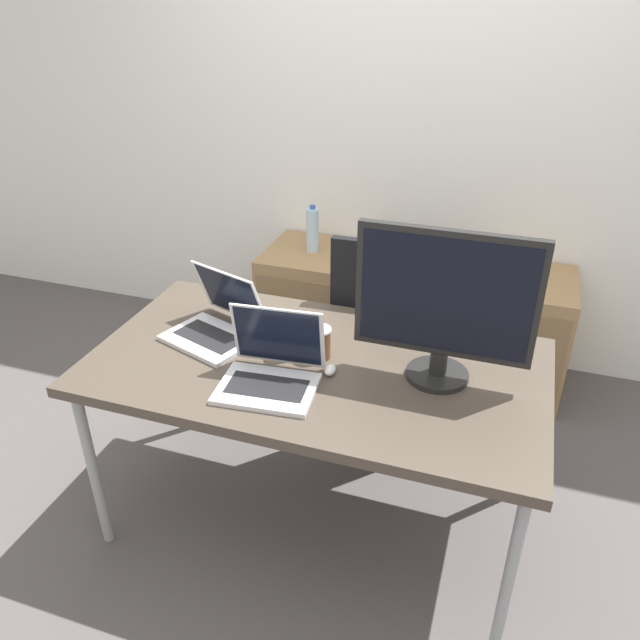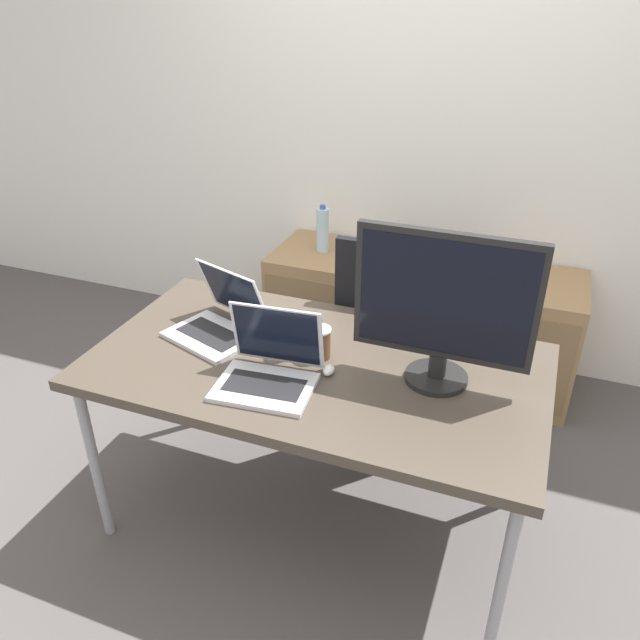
% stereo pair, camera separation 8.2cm
% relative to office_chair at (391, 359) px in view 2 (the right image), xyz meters
% --- Properties ---
extents(ground_plane, '(14.00, 14.00, 0.00)m').
position_rel_office_chair_xyz_m(ground_plane, '(-0.11, -0.70, -0.38)').
color(ground_plane, '#514C4C').
extents(wall_back, '(10.00, 0.05, 2.60)m').
position_rel_office_chair_xyz_m(wall_back, '(-0.11, 0.82, 0.92)').
color(wall_back, white).
rests_on(wall_back, ground_plane).
extents(desk, '(1.63, 0.88, 0.77)m').
position_rel_office_chair_xyz_m(desk, '(-0.11, -0.70, 0.34)').
color(desk, '#473D33').
rests_on(desk, ground_plane).
extents(office_chair, '(0.56, 0.57, 1.05)m').
position_rel_office_chair_xyz_m(office_chair, '(0.00, 0.00, 0.00)').
color(office_chair, '#232326').
rests_on(office_chair, ground_plane).
extents(cabinet_left, '(0.51, 0.51, 0.64)m').
position_rel_office_chair_xyz_m(cabinet_left, '(-0.55, 0.53, -0.06)').
color(cabinet_left, '#99754C').
rests_on(cabinet_left, ground_plane).
extents(cabinet_right, '(0.51, 0.51, 0.64)m').
position_rel_office_chair_xyz_m(cabinet_right, '(0.58, 0.53, -0.06)').
color(cabinet_right, '#99754C').
rests_on(cabinet_right, ground_plane).
extents(water_bottle, '(0.07, 0.07, 0.26)m').
position_rel_office_chair_xyz_m(water_bottle, '(-0.55, 0.53, 0.38)').
color(water_bottle, silver).
rests_on(water_bottle, cabinet_left).
extents(laptop_left, '(0.39, 0.41, 0.24)m').
position_rel_office_chair_xyz_m(laptop_left, '(-0.53, -0.64, 0.43)').
color(laptop_left, silver).
rests_on(laptop_left, desk).
extents(laptop_right, '(0.34, 0.31, 0.25)m').
position_rel_office_chair_xyz_m(laptop_right, '(-0.21, -0.87, 0.44)').
color(laptop_right, silver).
rests_on(laptop_right, desk).
extents(monitor, '(0.59, 0.22, 0.54)m').
position_rel_office_chair_xyz_m(monitor, '(0.32, -0.66, 0.67)').
color(monitor, black).
rests_on(monitor, desk).
extents(mouse, '(0.04, 0.06, 0.03)m').
position_rel_office_chair_xyz_m(mouse, '(-0.04, -0.76, 0.40)').
color(mouse, silver).
rests_on(mouse, desk).
extents(coffee_cup_white, '(0.07, 0.07, 0.11)m').
position_rel_office_chair_xyz_m(coffee_cup_white, '(-0.22, -0.69, 0.44)').
color(coffee_cup_white, white).
rests_on(coffee_cup_white, desk).
extents(coffee_cup_brown, '(0.09, 0.09, 0.12)m').
position_rel_office_chair_xyz_m(coffee_cup_brown, '(-0.11, -0.66, 0.44)').
color(coffee_cup_brown, brown).
rests_on(coffee_cup_brown, desk).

